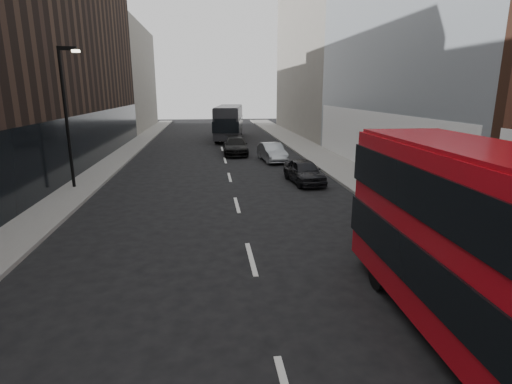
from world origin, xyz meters
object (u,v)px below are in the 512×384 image
object	(u,v)px
street_lamp	(67,109)
car_b	(272,152)
car_c	(235,146)
red_bus	(510,257)
grey_bus	(229,121)
car_a	(304,171)

from	to	relation	value
street_lamp	car_b	xyz separation A→B (m)	(11.64, 7.23, -3.52)
car_c	red_bus	bearing A→B (deg)	-81.74
street_lamp	red_bus	world-z (taller)	street_lamp
street_lamp	car_c	distance (m)	14.58
red_bus	street_lamp	bearing A→B (deg)	130.02
car_b	car_c	size ratio (longest dim) A/B	0.85
grey_bus	car_c	size ratio (longest dim) A/B	2.31
street_lamp	car_b	world-z (taller)	street_lamp
street_lamp	car_c	size ratio (longest dim) A/B	1.48
grey_bus	car_c	bearing A→B (deg)	-83.56
car_c	street_lamp	bearing A→B (deg)	-128.85
car_b	car_c	world-z (taller)	car_c
street_lamp	car_a	distance (m)	12.80
street_lamp	grey_bus	xyz separation A→B (m)	(9.30, 21.44, -2.33)
red_bus	car_b	xyz separation A→B (m)	(-0.59, 22.73, -1.58)
red_bus	car_b	world-z (taller)	red_bus
grey_bus	car_b	bearing A→B (deg)	-73.68
car_b	car_c	xyz separation A→B (m)	(-2.44, 3.52, 0.02)
car_a	car_b	bearing A→B (deg)	89.76
car_a	car_c	bearing A→B (deg)	100.61
red_bus	car_a	xyz separation A→B (m)	(0.08, 15.52, -1.58)
car_a	red_bus	bearing A→B (deg)	-95.84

